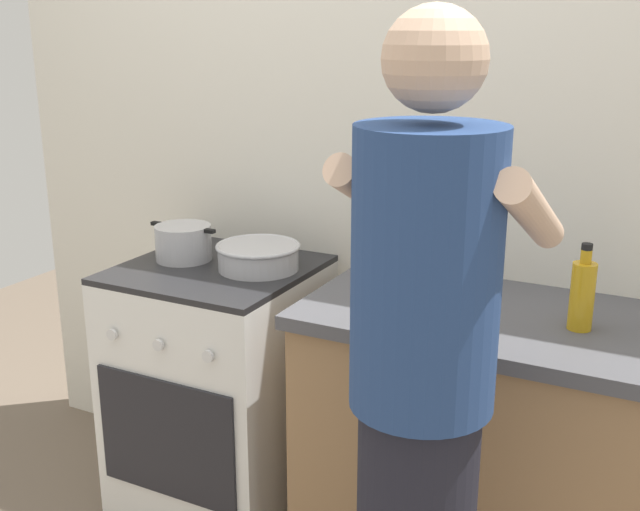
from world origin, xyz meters
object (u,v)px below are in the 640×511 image
utensil_crock (438,255)px  spice_bottle (463,302)px  pot (183,243)px  person (421,419)px  oil_bottle (582,294)px  mixing_bowl (258,255)px  stove_range (220,391)px

utensil_crock → spice_bottle: bearing=-56.9°
pot → person: 1.24m
pot → oil_bottle: 1.29m
person → oil_bottle: bearing=68.8°
mixing_bowl → oil_bottle: bearing=-3.3°
utensil_crock → spice_bottle: utensil_crock is taller
stove_range → spice_bottle: size_ratio=10.85×
mixing_bowl → utensil_crock: (0.56, 0.13, 0.04)m
utensil_crock → spice_bottle: 0.29m
stove_range → person: (0.93, -0.59, 0.41)m
mixing_bowl → person: bearing=-38.8°
spice_bottle → person: 0.54m
oil_bottle → person: size_ratio=0.14×
person → pot: bearing=150.2°
stove_range → pot: 0.53m
person → mixing_bowl: bearing=141.2°
mixing_bowl → oil_bottle: 1.02m
stove_range → oil_bottle: (1.15, -0.02, 0.55)m
stove_range → mixing_bowl: mixing_bowl is taller
pot → person: person is taller
stove_range → mixing_bowl: 0.52m
spice_bottle → oil_bottle: oil_bottle is taller
person → stove_range: bearing=147.5°
pot → mixing_bowl: (0.28, 0.02, -0.01)m
stove_range → utensil_crock: bearing=14.0°
mixing_bowl → oil_bottle: (1.01, -0.06, 0.05)m
utensil_crock → spice_bottle: size_ratio=3.82×
pot → mixing_bowl: size_ratio=0.92×
spice_bottle → mixing_bowl: bearing=171.7°
stove_range → person: person is taller
oil_bottle → person: bearing=-111.2°
stove_range → pot: bearing=172.3°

